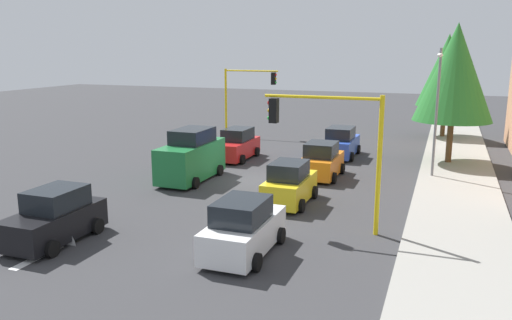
{
  "coord_description": "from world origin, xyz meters",
  "views": [
    {
      "loc": [
        25.07,
        9.72,
        6.96
      ],
      "look_at": [
        0.18,
        0.44,
        1.2
      ],
      "focal_mm": 36.12,
      "sensor_mm": 36.0,
      "label": 1
    }
  ],
  "objects": [
    {
      "name": "traffic_signal_near_left",
      "position": [
        6.0,
        5.64,
        3.78
      ],
      "size": [
        0.36,
        4.59,
        5.32
      ],
      "color": "yellow",
      "rests_on": "ground"
    },
    {
      "name": "car_blue",
      "position": [
        -7.95,
        3.35,
        0.9
      ],
      "size": [
        4.16,
        2.12,
        1.98
      ],
      "color": "blue",
      "rests_on": "ground"
    },
    {
      "name": "car_white",
      "position": [
        9.48,
        3.45,
        0.9
      ],
      "size": [
        4.08,
        2.08,
        1.98
      ],
      "color": "white",
      "rests_on": "ground"
    },
    {
      "name": "car_yellow",
      "position": [
        3.28,
        3.23,
        0.9
      ],
      "size": [
        3.73,
        1.98,
        1.98
      ],
      "color": "yellow",
      "rests_on": "ground"
    },
    {
      "name": "delivery_van_green",
      "position": [
        0.97,
        -2.97,
        1.28
      ],
      "size": [
        4.8,
        2.22,
        2.77
      ],
      "color": "#1E7238",
      "rests_on": "ground"
    },
    {
      "name": "car_red",
      "position": [
        -4.91,
        -2.76,
        0.9
      ],
      "size": [
        4.18,
        2.03,
        1.98
      ],
      "color": "red",
      "rests_on": "ground"
    },
    {
      "name": "car_black",
      "position": [
        10.81,
        -3.47,
        0.9
      ],
      "size": [
        3.95,
        2.09,
        1.98
      ],
      "color": "black",
      "rests_on": "ground"
    },
    {
      "name": "tree_roadside_far",
      "position": [
        -18.0,
        9.5,
        5.32
      ],
      "size": [
        4.43,
        4.43,
        8.1
      ],
      "color": "brown",
      "rests_on": "ground"
    },
    {
      "name": "traffic_signal_far_right",
      "position": [
        -14.0,
        -5.65,
        3.81
      ],
      "size": [
        0.36,
        4.59,
        5.37
      ],
      "color": "yellow",
      "rests_on": "ground"
    },
    {
      "name": "tree_roadside_mid",
      "position": [
        -8.0,
        10.0,
        5.57
      ],
      "size": [
        4.63,
        4.63,
        8.48
      ],
      "color": "brown",
      "rests_on": "ground"
    },
    {
      "name": "ground_plane",
      "position": [
        0.0,
        0.0,
        0.0
      ],
      "size": [
        120.0,
        120.0,
        0.0
      ],
      "primitive_type": "plane",
      "color": "#353538"
    },
    {
      "name": "street_lamp_curbside",
      "position": [
        -3.61,
        9.2,
        4.35
      ],
      "size": [
        2.15,
        0.28,
        7.0
      ],
      "color": "slate",
      "rests_on": "ground"
    },
    {
      "name": "car_orange",
      "position": [
        -2.05,
        3.46,
        0.9
      ],
      "size": [
        3.71,
        2.09,
        1.98
      ],
      "color": "orange",
      "rests_on": "ground"
    },
    {
      "name": "lane_arrow_near",
      "position": [
        11.51,
        -3.0,
        0.01
      ],
      "size": [
        2.4,
        1.1,
        1.1
      ],
      "color": "silver",
      "rests_on": "ground"
    },
    {
      "name": "sidewalk_kerb",
      "position": [
        -5.0,
        10.5,
        0.07
      ],
      "size": [
        80.0,
        4.0,
        0.15
      ],
      "primitive_type": "cube",
      "color": "gray",
      "rests_on": "ground"
    }
  ]
}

